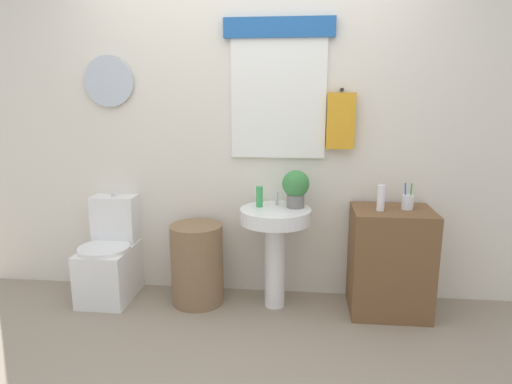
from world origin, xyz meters
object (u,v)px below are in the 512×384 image
object	(u,v)px
lotion_bottle	(381,198)
toothbrush_cup	(408,202)
laundry_hamper	(197,264)
potted_plant	(296,187)
pedestal_sink	(275,233)
toilet	(111,259)
wooden_cabinet	(390,261)
soap_bottle	(259,197)

from	to	relation	value
lotion_bottle	toothbrush_cup	world-z (taller)	toothbrush_cup
laundry_hamper	toothbrush_cup	distance (m)	1.59
potted_plant	pedestal_sink	bearing A→B (deg)	-156.80
toilet	potted_plant	size ratio (longest dim) A/B	2.91
potted_plant	wooden_cabinet	bearing A→B (deg)	-5.04
wooden_cabinet	toilet	bearing A→B (deg)	179.03
toilet	toothbrush_cup	size ratio (longest dim) A/B	4.26
soap_bottle	toilet	bearing A→B (deg)	-179.28
toilet	soap_bottle	world-z (taller)	soap_bottle
soap_bottle	toothbrush_cup	size ratio (longest dim) A/B	0.82
soap_bottle	potted_plant	bearing A→B (deg)	2.20
soap_bottle	toothbrush_cup	xyz separation A→B (m)	(1.04, -0.03, -0.01)
pedestal_sink	wooden_cabinet	bearing A→B (deg)	0.00
laundry_hamper	toilet	bearing A→B (deg)	177.04
soap_bottle	pedestal_sink	bearing A→B (deg)	-22.62
toothbrush_cup	soap_bottle	bearing A→B (deg)	178.34
toilet	lotion_bottle	xyz separation A→B (m)	(2.00, -0.08, 0.55)
pedestal_sink	wooden_cabinet	xyz separation A→B (m)	(0.82, 0.00, -0.18)
potted_plant	toothbrush_cup	bearing A→B (deg)	-2.96
laundry_hamper	potted_plant	size ratio (longest dim) A/B	2.23
toilet	pedestal_sink	bearing A→B (deg)	-1.60
laundry_hamper	wooden_cabinet	world-z (taller)	wooden_cabinet
laundry_hamper	potted_plant	world-z (taller)	potted_plant
toilet	pedestal_sink	xyz separation A→B (m)	(1.27, -0.04, 0.26)
pedestal_sink	toothbrush_cup	size ratio (longest dim) A/B	4.02
laundry_hamper	wooden_cabinet	size ratio (longest dim) A/B	0.79
pedestal_sink	toothbrush_cup	world-z (taller)	toothbrush_cup
wooden_cabinet	toothbrush_cup	size ratio (longest dim) A/B	4.12
toothbrush_cup	potted_plant	bearing A→B (deg)	177.04
wooden_cabinet	lotion_bottle	size ratio (longest dim) A/B	4.26
lotion_bottle	laundry_hamper	bearing A→B (deg)	178.25
soap_bottle	toothbrush_cup	distance (m)	1.04
laundry_hamper	soap_bottle	distance (m)	0.70
potted_plant	toothbrush_cup	world-z (taller)	potted_plant
toilet	laundry_hamper	size ratio (longest dim) A/B	1.30
laundry_hamper	potted_plant	distance (m)	0.94
toilet	potted_plant	bearing A→B (deg)	0.99
pedestal_sink	lotion_bottle	distance (m)	0.78
pedestal_sink	lotion_bottle	xyz separation A→B (m)	(0.72, -0.04, 0.29)
pedestal_sink	wooden_cabinet	world-z (taller)	wooden_cabinet
toothbrush_cup	laundry_hamper	bearing A→B (deg)	-179.24
toilet	wooden_cabinet	xyz separation A→B (m)	(2.09, -0.04, 0.08)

